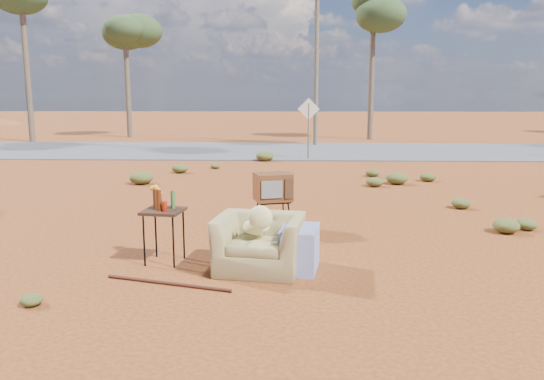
{
  "coord_description": "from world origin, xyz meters",
  "views": [
    {
      "loc": [
        0.88,
        -6.97,
        2.27
      ],
      "look_at": [
        0.59,
        1.27,
        0.8
      ],
      "focal_mm": 35.0,
      "sensor_mm": 36.0,
      "label": 1
    }
  ],
  "objects": [
    {
      "name": "ground",
      "position": [
        0.0,
        0.0,
        0.0
      ],
      "size": [
        140.0,
        140.0,
        0.0
      ],
      "primitive_type": "plane",
      "color": "brown",
      "rests_on": "ground"
    },
    {
      "name": "highway",
      "position": [
        0.0,
        15.0,
        0.02
      ],
      "size": [
        140.0,
        7.0,
        0.04
      ],
      "primitive_type": "cube",
      "color": "#565659",
      "rests_on": "ground"
    },
    {
      "name": "armchair",
      "position": [
        0.57,
        -0.25,
        0.45
      ],
      "size": [
        1.41,
        0.88,
        0.97
      ],
      "rotation": [
        0.0,
        0.0,
        -0.14
      ],
      "color": "#958651",
      "rests_on": "ground"
    },
    {
      "name": "tv_unit",
      "position": [
        0.58,
        1.92,
        0.72
      ],
      "size": [
        0.71,
        0.63,
        0.97
      ],
      "rotation": [
        0.0,
        0.0,
        0.3
      ],
      "color": "black",
      "rests_on": "ground"
    },
    {
      "name": "side_table",
      "position": [
        -0.88,
        0.06,
        0.77
      ],
      "size": [
        0.58,
        0.58,
        1.04
      ],
      "rotation": [
        0.0,
        0.0,
        -0.13
      ],
      "color": "#3A2115",
      "rests_on": "ground"
    },
    {
      "name": "rusty_bar",
      "position": [
        -0.61,
        -0.87,
        0.02
      ],
      "size": [
        1.62,
        0.5,
        0.04
      ],
      "primitive_type": "cylinder",
      "rotation": [
        0.0,
        1.57,
        -0.28
      ],
      "color": "#4E1E14",
      "rests_on": "ground"
    },
    {
      "name": "road_sign",
      "position": [
        1.5,
        12.0,
        1.5
      ],
      "size": [
        0.78,
        0.06,
        2.19
      ],
      "color": "brown",
      "rests_on": "ground"
    },
    {
      "name": "eucalyptus_near_left",
      "position": [
        -8.0,
        22.0,
        5.45
      ],
      "size": [
        3.2,
        3.2,
        6.6
      ],
      "color": "brown",
      "rests_on": "ground"
    },
    {
      "name": "eucalyptus_center",
      "position": [
        5.0,
        21.0,
        6.43
      ],
      "size": [
        3.2,
        3.2,
        7.6
      ],
      "color": "brown",
      "rests_on": "ground"
    },
    {
      "name": "utility_pole_center",
      "position": [
        2.0,
        17.5,
        4.15
      ],
      "size": [
        1.4,
        0.2,
        8.0
      ],
      "color": "brown",
      "rests_on": "ground"
    },
    {
      "name": "scrub_patch",
      "position": [
        -0.82,
        4.41,
        0.14
      ],
      "size": [
        17.49,
        8.07,
        0.33
      ],
      "color": "#505726",
      "rests_on": "ground"
    }
  ]
}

